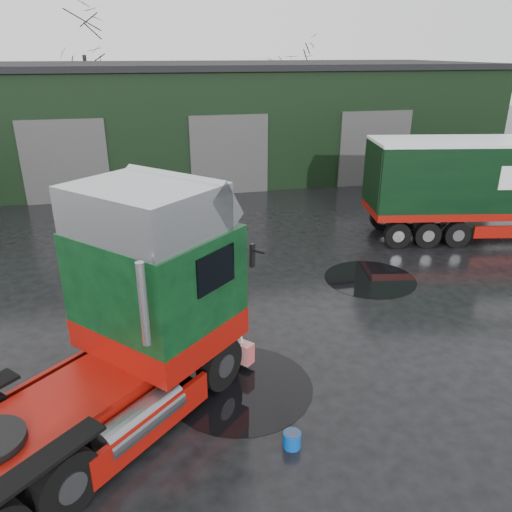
{
  "coord_description": "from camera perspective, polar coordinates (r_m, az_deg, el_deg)",
  "views": [
    {
      "loc": [
        -2.22,
        -11.3,
        6.98
      ],
      "look_at": [
        0.55,
        1.15,
        1.7
      ],
      "focal_mm": 35.0,
      "sensor_mm": 36.0,
      "label": 1
    }
  ],
  "objects": [
    {
      "name": "puddle_0",
      "position": [
        11.53,
        -1.75,
        -14.73
      ],
      "size": [
        3.23,
        3.23,
        0.01
      ],
      "primitive_type": "cylinder",
      "color": "black",
      "rests_on": "ground"
    },
    {
      "name": "wash_bucket",
      "position": [
        10.07,
        4.14,
        -20.2
      ],
      "size": [
        0.41,
        0.41,
        0.32
      ],
      "primitive_type": "cylinder",
      "rotation": [
        0.0,
        0.0,
        -0.24
      ],
      "color": "#0847B9",
      "rests_on": "ground"
    },
    {
      "name": "hero_tractor",
      "position": [
        9.63,
        -20.08,
        -7.92
      ],
      "size": [
        7.63,
        7.43,
        4.65
      ],
      "primitive_type": null,
      "rotation": [
        0.0,
        0.0,
        -0.82
      ],
      "color": "black",
      "rests_on": "ground"
    },
    {
      "name": "ground",
      "position": [
        13.46,
        -1.24,
        -8.74
      ],
      "size": [
        100.0,
        100.0,
        0.0
      ],
      "primitive_type": "plane",
      "color": "black"
    },
    {
      "name": "tree_back_a",
      "position": [
        41.53,
        -18.71,
        18.31
      ],
      "size": [
        4.4,
        4.4,
        9.5
      ],
      "primitive_type": null,
      "color": "black",
      "rests_on": "ground"
    },
    {
      "name": "puddle_1",
      "position": [
        16.86,
        12.9,
        -2.55
      ],
      "size": [
        2.99,
        2.99,
        0.01
      ],
      "primitive_type": "cylinder",
      "color": "black",
      "rests_on": "ground"
    },
    {
      "name": "tree_back_b",
      "position": [
        43.19,
        4.15,
        18.14
      ],
      "size": [
        4.4,
        4.4,
        7.5
      ],
      "primitive_type": null,
      "color": "black",
      "rests_on": "ground"
    },
    {
      "name": "warehouse",
      "position": [
        31.81,
        -5.0,
        15.51
      ],
      "size": [
        32.4,
        12.4,
        6.3
      ],
      "color": "black",
      "rests_on": "ground"
    }
  ]
}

